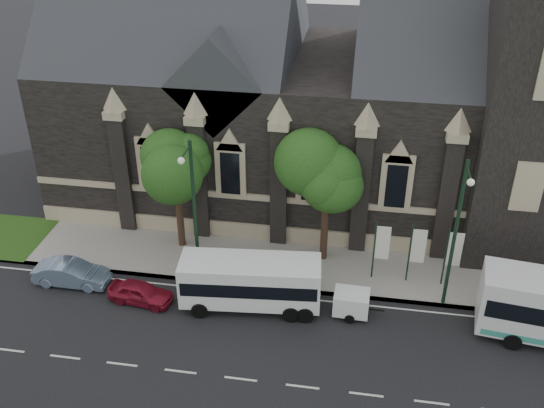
% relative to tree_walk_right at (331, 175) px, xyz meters
% --- Properties ---
extents(ground, '(160.00, 160.00, 0.00)m').
position_rel_tree_walk_right_xyz_m(ground, '(-3.21, -10.71, -5.82)').
color(ground, black).
rests_on(ground, ground).
extents(sidewalk, '(80.00, 5.00, 0.15)m').
position_rel_tree_walk_right_xyz_m(sidewalk, '(-3.21, -1.21, -5.74)').
color(sidewalk, gray).
rests_on(sidewalk, ground).
extents(museum, '(40.00, 17.70, 29.90)m').
position_rel_tree_walk_right_xyz_m(museum, '(1.90, 8.07, 2.35)').
color(museum, black).
rests_on(museum, ground).
extents(tree_walk_right, '(4.08, 4.08, 7.80)m').
position_rel_tree_walk_right_xyz_m(tree_walk_right, '(0.00, 0.00, 0.00)').
color(tree_walk_right, black).
rests_on(tree_walk_right, ground).
extents(tree_walk_left, '(3.91, 3.91, 7.64)m').
position_rel_tree_walk_right_xyz_m(tree_walk_left, '(-9.01, -0.01, -0.08)').
color(tree_walk_left, black).
rests_on(tree_walk_left, ground).
extents(street_lamp_near, '(0.36, 1.88, 9.00)m').
position_rel_tree_walk_right_xyz_m(street_lamp_near, '(6.79, -3.62, -0.71)').
color(street_lamp_near, '#16311E').
rests_on(street_lamp_near, ground).
extents(street_lamp_mid, '(0.36, 1.88, 9.00)m').
position_rel_tree_walk_right_xyz_m(street_lamp_mid, '(-7.21, -3.62, -0.71)').
color(street_lamp_mid, '#16311E').
rests_on(street_lamp_mid, ground).
extents(banner_flag_left, '(0.90, 0.10, 4.00)m').
position_rel_tree_walk_right_xyz_m(banner_flag_left, '(3.08, -1.71, -3.43)').
color(banner_flag_left, '#16311E').
rests_on(banner_flag_left, ground).
extents(banner_flag_center, '(0.90, 0.10, 4.00)m').
position_rel_tree_walk_right_xyz_m(banner_flag_center, '(5.08, -1.71, -3.43)').
color(banner_flag_center, '#16311E').
rests_on(banner_flag_center, ground).
extents(banner_flag_right, '(0.90, 0.10, 4.00)m').
position_rel_tree_walk_right_xyz_m(banner_flag_right, '(7.08, -1.71, -3.43)').
color(banner_flag_right, '#16311E').
rests_on(banner_flag_right, ground).
extents(shuttle_bus, '(7.80, 3.27, 2.93)m').
position_rel_tree_walk_right_xyz_m(shuttle_bus, '(-3.76, -5.21, -4.12)').
color(shuttle_bus, white).
rests_on(shuttle_bus, ground).
extents(box_trailer, '(2.76, 1.62, 1.46)m').
position_rel_tree_walk_right_xyz_m(box_trailer, '(1.75, -5.10, -4.99)').
color(box_trailer, white).
rests_on(box_trailer, ground).
extents(sedan, '(4.37, 1.54, 1.44)m').
position_rel_tree_walk_right_xyz_m(sedan, '(-14.43, -4.98, -5.10)').
color(sedan, '#758BA9').
rests_on(sedan, ground).
extents(car_far_red, '(3.80, 1.90, 1.25)m').
position_rel_tree_walk_right_xyz_m(car_far_red, '(-9.92, -5.90, -5.19)').
color(car_far_red, maroon).
rests_on(car_far_red, ground).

